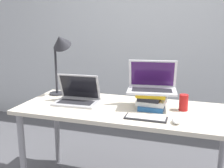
# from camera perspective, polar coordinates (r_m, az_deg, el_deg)

# --- Properties ---
(wall_back) EXTENTS (8.00, 0.05, 2.70)m
(wall_back) POSITION_cam_1_polar(r_m,az_deg,el_deg) (3.31, 9.26, 12.60)
(wall_back) COLOR silver
(wall_back) RESTS_ON ground_plane
(desk) EXTENTS (1.63, 0.67, 0.74)m
(desk) POSITION_cam_1_polar(r_m,az_deg,el_deg) (2.05, 2.75, -7.31)
(desk) COLOR beige
(desk) RESTS_ON ground_plane
(laptop_left) EXTENTS (0.36, 0.25, 0.23)m
(laptop_left) POSITION_cam_1_polar(r_m,az_deg,el_deg) (2.15, -7.57, -2.88)
(laptop_left) COLOR #B2B2B7
(laptop_left) RESTS_ON desk
(book_stack) EXTENTS (0.23, 0.27, 0.13)m
(book_stack) POSITION_cam_1_polar(r_m,az_deg,el_deg) (2.02, 8.65, -3.37)
(book_stack) COLOR #235693
(book_stack) RESTS_ON desk
(laptop_on_books) EXTENTS (0.39, 0.28, 0.23)m
(laptop_on_books) POSITION_cam_1_polar(r_m,az_deg,el_deg) (2.01, 8.70, -0.21)
(laptop_on_books) COLOR silver
(laptop_on_books) RESTS_ON book_stack
(wireless_keyboard) EXTENTS (0.29, 0.11, 0.01)m
(wireless_keyboard) POSITION_cam_1_polar(r_m,az_deg,el_deg) (1.81, 7.38, -7.32)
(wireless_keyboard) COLOR #28282D
(wireless_keyboard) RESTS_ON desk
(mouse) EXTENTS (0.06, 0.11, 0.04)m
(mouse) POSITION_cam_1_polar(r_m,az_deg,el_deg) (1.77, 13.90, -7.64)
(mouse) COLOR white
(mouse) RESTS_ON desk
(soda_can) EXTENTS (0.07, 0.07, 0.12)m
(soda_can) POSITION_cam_1_polar(r_m,az_deg,el_deg) (2.01, 15.32, -3.91)
(soda_can) COLOR red
(soda_can) RESTS_ON desk
(desk_lamp) EXTENTS (0.23, 0.20, 0.57)m
(desk_lamp) POSITION_cam_1_polar(r_m,az_deg,el_deg) (2.31, -11.25, 7.65)
(desk_lamp) COLOR #28282D
(desk_lamp) RESTS_ON desk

